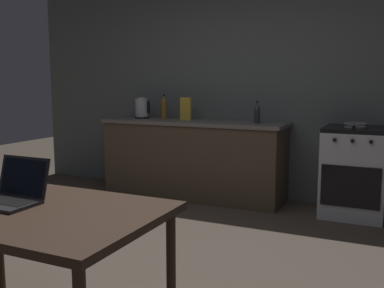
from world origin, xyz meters
The scene contains 11 objects.
ground_plane centered at (0.00, 0.00, 0.00)m, with size 12.00×12.00×0.00m, color #473D33.
back_wall centered at (0.30, 2.44, 1.35)m, with size 6.40×0.10×2.70m, color #565D5C.
kitchen_counter centered at (-0.51, 2.09, 0.45)m, with size 2.16×0.64×0.90m.
stove_oven centered at (1.26, 2.09, 0.45)m, with size 0.60×0.62×0.90m.
dining_table centered at (0.00, -0.98, 0.67)m, with size 1.36×0.84×0.74m.
laptop centered at (-0.12, -0.97, 0.78)m, with size 0.32×0.28×0.22m.
electric_kettle centered at (-1.21, 2.09, 1.02)m, with size 0.19×0.17×0.25m.
bottle centered at (0.26, 2.04, 1.01)m, with size 0.07×0.07×0.24m.
frying_pan centered at (1.25, 2.06, 0.92)m, with size 0.23×0.40×0.05m.
cereal_box centered at (-0.62, 2.11, 1.03)m, with size 0.13×0.05×0.26m.
bottle_b centered at (-0.94, 2.17, 1.04)m, with size 0.06×0.06×0.29m.
Camera 1 is at (1.65, -2.57, 1.35)m, focal length 41.68 mm.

